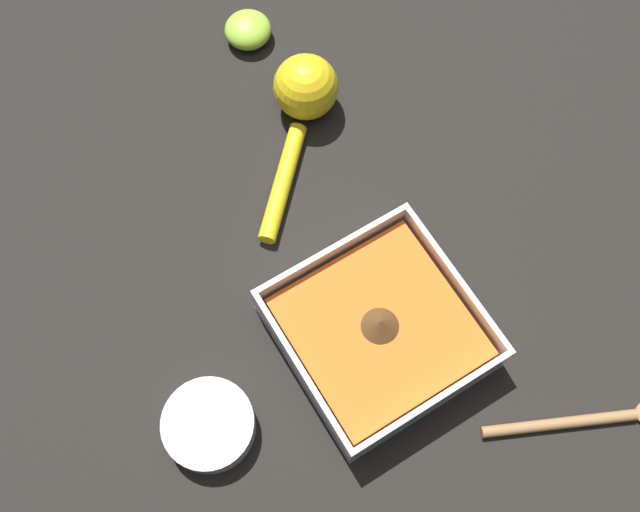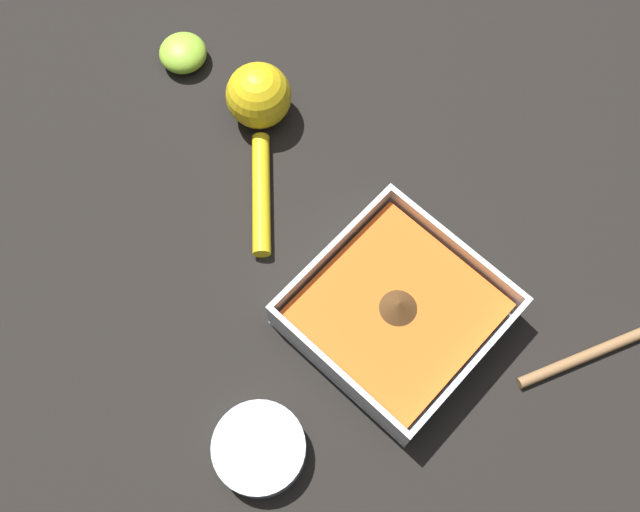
{
  "view_description": "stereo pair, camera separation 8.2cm",
  "coord_description": "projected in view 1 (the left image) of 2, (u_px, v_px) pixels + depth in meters",
  "views": [
    {
      "loc": [
        0.13,
        0.15,
        0.79
      ],
      "look_at": [
        -0.03,
        -0.11,
        0.03
      ],
      "focal_mm": 42.0,
      "sensor_mm": 36.0,
      "label": 1
    },
    {
      "loc": [
        0.2,
        0.1,
        0.79
      ],
      "look_at": [
        -0.03,
        -0.11,
        0.03
      ],
      "focal_mm": 42.0,
      "sensor_mm": 36.0,
      "label": 2
    }
  ],
  "objects": [
    {
      "name": "wooden_spoon",
      "position": [
        590.0,
        420.0,
        0.77
      ],
      "size": [
        0.19,
        0.1,
        0.01
      ],
      "rotation": [
        0.0,
        0.0,
        2.7
      ],
      "color": "olive",
      "rests_on": "ground_plane"
    },
    {
      "name": "spice_bowl",
      "position": [
        209.0,
        425.0,
        0.76
      ],
      "size": [
        0.09,
        0.09,
        0.03
      ],
      "color": "silver",
      "rests_on": "ground_plane"
    },
    {
      "name": "square_dish",
      "position": [
        379.0,
        331.0,
        0.79
      ],
      "size": [
        0.2,
        0.2,
        0.06
      ],
      "color": "silver",
      "rests_on": "ground_plane"
    },
    {
      "name": "lemon_half",
      "position": [
        248.0,
        30.0,
        0.94
      ],
      "size": [
        0.06,
        0.06,
        0.03
      ],
      "color": "#93CC38",
      "rests_on": "ground_plane"
    },
    {
      "name": "lemon_squeezer",
      "position": [
        303.0,
        98.0,
        0.88
      ],
      "size": [
        0.18,
        0.18,
        0.08
      ],
      "rotation": [
        0.0,
        0.0,
        3.93
      ],
      "color": "yellow",
      "rests_on": "ground_plane"
    },
    {
      "name": "ground_plane",
      "position": [
        352.0,
        357.0,
        0.8
      ],
      "size": [
        4.0,
        4.0,
        0.0
      ],
      "primitive_type": "plane",
      "color": "black"
    }
  ]
}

